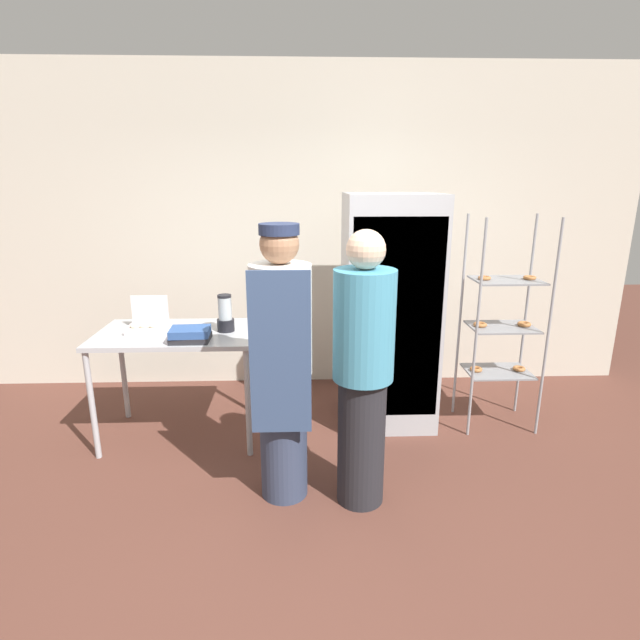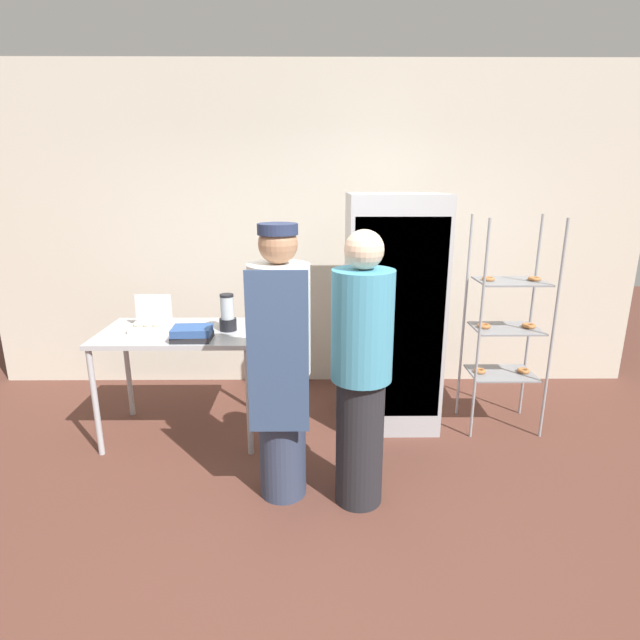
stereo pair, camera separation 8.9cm
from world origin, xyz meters
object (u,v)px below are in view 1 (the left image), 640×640
at_px(refrigerator, 389,312).
at_px(binder_stack, 190,335).
at_px(donut_box, 147,326).
at_px(baking_rack, 502,326).
at_px(person_baker, 282,363).
at_px(blender_pitcher, 225,315).
at_px(person_customer, 363,371).

distance_m(refrigerator, binder_stack, 1.62).
distance_m(refrigerator, donut_box, 1.94).
bearing_deg(baking_rack, donut_box, -177.95).
xyz_separation_m(baking_rack, person_baker, (-1.76, -0.95, 0.06)).
bearing_deg(binder_stack, refrigerator, 17.58).
bearing_deg(blender_pitcher, binder_stack, -132.59).
bearing_deg(blender_pitcher, baking_rack, 2.81).
xyz_separation_m(baking_rack, donut_box, (-2.84, -0.10, 0.07)).
distance_m(person_baker, person_customer, 0.50).
xyz_separation_m(donut_box, person_baker, (1.08, -0.84, -0.00)).
height_order(person_baker, person_customer, person_baker).
distance_m(binder_stack, person_customer, 1.36).
relative_size(binder_stack, person_customer, 0.17).
bearing_deg(donut_box, person_customer, -30.37).
bearing_deg(refrigerator, donut_box, -172.96).
relative_size(refrigerator, person_baker, 1.08).
height_order(refrigerator, binder_stack, refrigerator).
bearing_deg(person_baker, refrigerator, 51.80).
xyz_separation_m(blender_pitcher, binder_stack, (-0.22, -0.24, -0.08)).
distance_m(refrigerator, person_customer, 1.21).
height_order(donut_box, person_baker, person_baker).
height_order(baking_rack, donut_box, baking_rack).
distance_m(refrigerator, baking_rack, 0.93).
relative_size(refrigerator, binder_stack, 6.54).
relative_size(refrigerator, blender_pitcher, 6.64).
xyz_separation_m(blender_pitcher, person_customer, (0.96, -0.91, -0.12)).
xyz_separation_m(donut_box, person_customer, (1.57, -0.92, -0.03)).
distance_m(donut_box, person_customer, 1.82).
xyz_separation_m(refrigerator, baking_rack, (0.91, -0.14, -0.10)).
distance_m(blender_pitcher, person_baker, 0.96).
bearing_deg(person_baker, donut_box, 141.91).
relative_size(person_baker, person_customer, 1.01).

